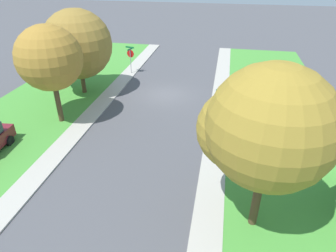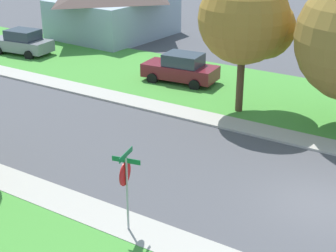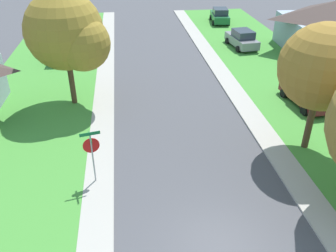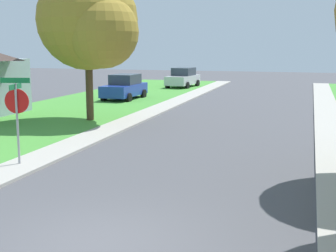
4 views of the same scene
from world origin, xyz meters
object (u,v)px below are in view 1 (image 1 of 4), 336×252
Objects in this scene: stop_sign_far_corner at (222,102)px; tree_across_left at (48,59)px; tree_across_right at (75,46)px; tree_sidewalk_mid at (262,128)px; stop_sign_near_corner at (130,55)px.

stop_sign_far_corner is 0.41× the size of tree_across_left.
stop_sign_far_corner is 0.39× the size of tree_across_right.
stop_sign_near_corner is at bearing -58.61° from tree_sidewalk_mid.
tree_across_right is 0.95× the size of tree_sidewalk_mid.
tree_across_left is (2.18, 10.62, 2.64)m from stop_sign_near_corner.
stop_sign_far_corner is at bearing 162.34° from tree_across_right.
stop_sign_near_corner is at bearing -44.93° from stop_sign_far_corner.
stop_sign_near_corner is at bearing -117.88° from tree_across_right.
stop_sign_near_corner is 11.16m from tree_across_left.
tree_across_left is at bearing 78.39° from stop_sign_near_corner.
tree_across_left is at bearing 6.63° from stop_sign_far_corner.
tree_sidewalk_mid is at bearing 100.17° from stop_sign_far_corner.
stop_sign_near_corner is 0.38× the size of tree_sidewalk_mid.
tree_sidewalk_mid is (-10.83, 17.75, 2.90)m from stop_sign_near_corner.
tree_sidewalk_mid is at bearing 137.98° from tree_across_right.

